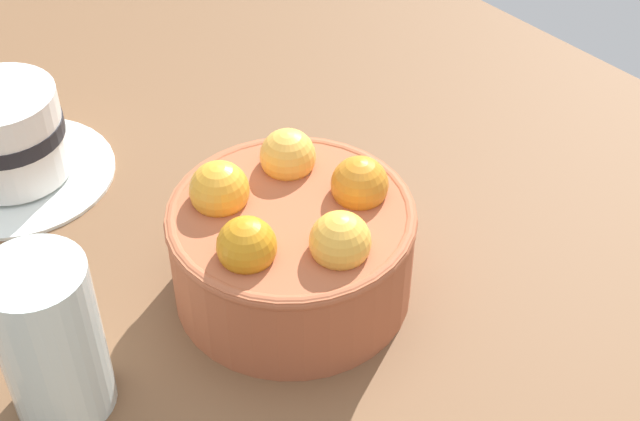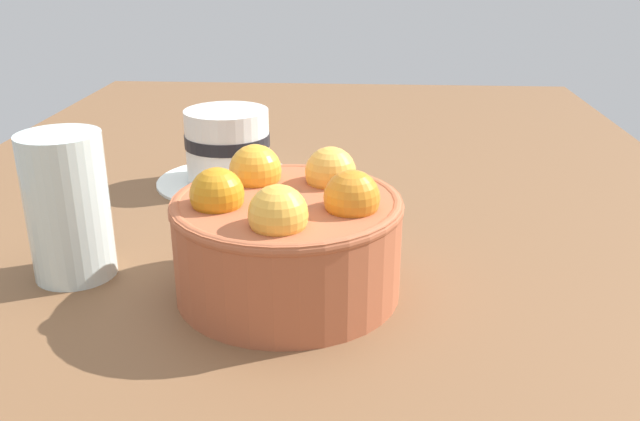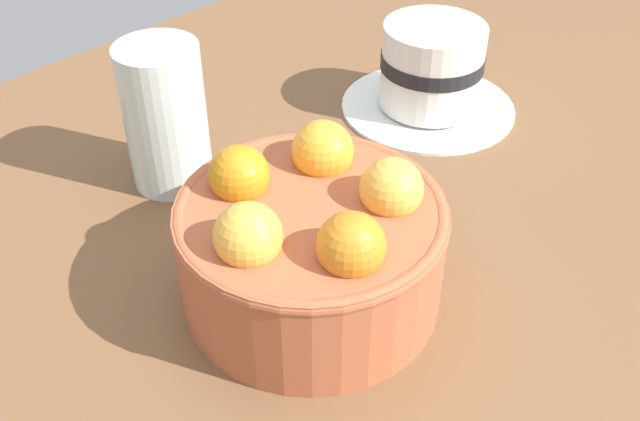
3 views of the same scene
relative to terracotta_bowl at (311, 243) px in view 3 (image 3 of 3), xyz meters
The scene contains 4 objects.
ground_plane 6.63cm from the terracotta_bowl, behind, with size 159.06×82.09×4.31cm, color brown.
terracotta_bowl is the anchor object (origin of this frame).
coffee_cup 25.61cm from the terracotta_bowl, 20.53° to the left, with size 15.41×15.41×7.90cm.
water_glass 16.82cm from the terracotta_bowl, 84.40° to the left, with size 6.13×6.13×11.23cm, color silver.
Camera 3 is at (-23.88, -23.86, 34.01)cm, focal length 41.21 mm.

